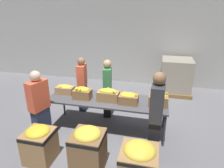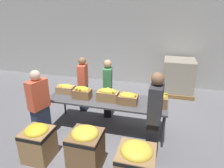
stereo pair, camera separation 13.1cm
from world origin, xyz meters
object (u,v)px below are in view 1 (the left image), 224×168
banana_box_4 (158,99)px  volunteer_3 (40,107)px  sorting_table (107,101)px  donation_bin_2 (139,161)px  donation_bin_0 (39,143)px  banana_box_1 (82,93)px  donation_bin_1 (88,148)px  pallet_stack_0 (176,76)px  banana_box_3 (129,98)px  banana_box_0 (65,89)px  volunteer_2 (82,84)px  volunteer_0 (107,89)px  volunteer_1 (156,117)px  banana_box_2 (108,95)px

banana_box_4 → volunteer_3: bearing=-163.8°
sorting_table → donation_bin_2: size_ratio=4.04×
banana_box_4 → donation_bin_0: banana_box_4 is taller
volunteer_3 → banana_box_1: bearing=-30.7°
banana_box_4 → donation_bin_1: 1.84m
banana_box_1 → pallet_stack_0: (2.33, 2.88, -0.36)m
sorting_table → banana_box_1: banana_box_1 is taller
banana_box_4 → banana_box_3: bearing=-176.8°
banana_box_0 → volunteer_2: size_ratio=0.28×
volunteer_0 → volunteer_1: (1.33, -1.36, 0.09)m
banana_box_1 → volunteer_0: 0.88m
banana_box_3 → donation_bin_0: (-1.52, -1.29, -0.54)m
donation_bin_0 → donation_bin_2: 1.92m
volunteer_3 → banana_box_2: bearing=-46.3°
banana_box_0 → donation_bin_1: bearing=-52.5°
sorting_table → banana_box_3: banana_box_3 is taller
volunteer_2 → volunteer_3: bearing=-21.6°
sorting_table → volunteer_1: bearing=-31.2°
banana_box_0 → donation_bin_0: banana_box_0 is taller
sorting_table → banana_box_4: bearing=-2.8°
pallet_stack_0 → volunteer_1: bearing=-99.5°
banana_box_3 → donation_bin_2: 1.46m
banana_box_3 → donation_bin_1: banana_box_3 is taller
volunteer_1 → donation_bin_2: size_ratio=2.54×
sorting_table → banana_box_4: banana_box_4 is taller
banana_box_2 → volunteer_1: volunteer_1 is taller
donation_bin_0 → volunteer_1: bearing=17.6°
donation_bin_0 → banana_box_0: bearing=95.1°
volunteer_2 → donation_bin_2: 2.94m
banana_box_3 → banana_box_2: bearing=176.9°
banana_box_2 → banana_box_4: size_ratio=1.17×
donation_bin_2 → volunteer_2: bearing=130.5°
sorting_table → donation_bin_0: (-0.99, -1.38, -0.36)m
banana_box_1 → volunteer_3: 1.00m
volunteer_1 → volunteer_3: (-2.47, -0.08, -0.07)m
banana_box_0 → banana_box_2: 1.18m
volunteer_1 → banana_box_1: bearing=73.8°
volunteer_0 → volunteer_2: size_ratio=1.01×
donation_bin_0 → pallet_stack_0: bearing=56.7°
volunteer_2 → volunteer_0: bearing=68.5°
banana_box_2 → donation_bin_0: size_ratio=0.67×
banana_box_0 → banana_box_4: 2.31m
sorting_table → pallet_stack_0: 3.28m
donation_bin_0 → banana_box_2: bearing=51.7°
volunteer_0 → pallet_stack_0: (1.91, 2.12, -0.20)m
banana_box_2 → volunteer_0: size_ratio=0.31×
sorting_table → donation_bin_1: donation_bin_1 is taller
volunteer_1 → volunteer_0: bearing=47.3°
sorting_table → banana_box_0: banana_box_0 is taller
banana_box_2 → volunteer_1: size_ratio=0.28×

